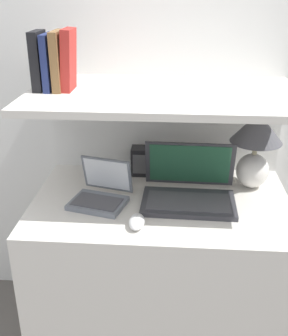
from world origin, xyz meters
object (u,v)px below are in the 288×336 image
(table_lamp, at_px, (256,142))
(book_navy, at_px, (49,62))
(laptop_small, at_px, (101,193))
(book_red, at_px, (68,60))
(router_box, at_px, (142,161))
(book_black, at_px, (39,61))
(book_brown, at_px, (59,61))
(computer_mouse, at_px, (137,222))
(laptop_large, at_px, (189,190))

(table_lamp, distance_m, book_navy, 0.91)
(laptop_small, height_order, book_red, book_red)
(router_box, bearing_deg, laptop_small, -116.91)
(book_black, bearing_deg, book_brown, 0.00)
(book_navy, xyz_separation_m, book_brown, (0.04, 0.00, 0.01))
(laptop_small, bearing_deg, book_black, 156.24)
(book_black, bearing_deg, book_red, 0.00)
(book_black, xyz_separation_m, book_red, (0.12, 0.00, 0.00))
(book_black, xyz_separation_m, book_navy, (0.04, 0.00, -0.00))
(book_black, relative_size, book_red, 0.95)
(table_lamp, height_order, computer_mouse, table_lamp)
(laptop_small, xyz_separation_m, computer_mouse, (0.16, -0.18, -0.02))
(laptop_large, xyz_separation_m, computer_mouse, (-0.20, -0.22, -0.03))
(computer_mouse, xyz_separation_m, book_brown, (-0.33, 0.28, 0.54))
(laptop_large, bearing_deg, table_lamp, 28.18)
(book_navy, bearing_deg, book_black, 180.00)
(laptop_large, xyz_separation_m, book_red, (-0.48, 0.06, 0.51))
(laptop_small, relative_size, book_red, 1.11)
(computer_mouse, relative_size, book_brown, 0.49)
(book_black, bearing_deg, laptop_large, -6.04)
(book_black, height_order, book_red, book_red)
(laptop_small, distance_m, book_black, 0.58)
(laptop_large, height_order, book_brown, book_brown)
(book_black, bearing_deg, table_lamp, 5.62)
(computer_mouse, distance_m, book_brown, 0.69)
(computer_mouse, bearing_deg, book_black, 144.95)
(book_navy, relative_size, book_red, 0.92)
(laptop_small, relative_size, computer_mouse, 2.38)
(laptop_large, xyz_separation_m, book_black, (-0.60, 0.06, 0.51))
(laptop_large, height_order, book_red, book_red)
(laptop_large, relative_size, laptop_small, 1.48)
(laptop_large, height_order, computer_mouse, laptop_large)
(book_red, bearing_deg, table_lamp, 6.48)
(table_lamp, distance_m, computer_mouse, 0.63)
(laptop_small, bearing_deg, book_brown, 146.72)
(laptop_large, xyz_separation_m, laptop_small, (-0.36, -0.04, -0.01))
(laptop_large, relative_size, book_brown, 1.72)
(book_navy, distance_m, book_red, 0.08)
(book_black, distance_m, book_red, 0.12)
(computer_mouse, distance_m, book_black, 0.73)
(laptop_small, bearing_deg, book_red, 139.17)
(computer_mouse, bearing_deg, table_lamp, 37.78)
(book_black, xyz_separation_m, book_brown, (0.08, 0.00, 0.00))
(laptop_small, xyz_separation_m, book_black, (-0.24, 0.11, 0.52))
(table_lamp, relative_size, book_black, 1.52)
(laptop_large, height_order, router_box, laptop_large)
(router_box, bearing_deg, book_brown, -149.08)
(table_lamp, height_order, laptop_small, table_lamp)
(laptop_small, distance_m, computer_mouse, 0.24)
(table_lamp, bearing_deg, computer_mouse, -142.22)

